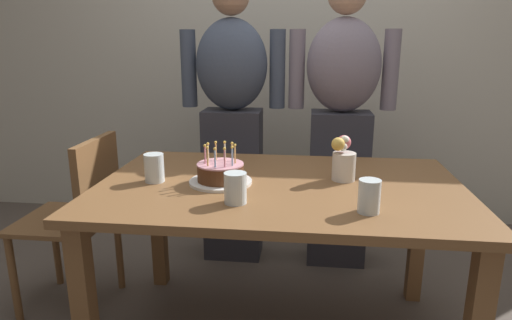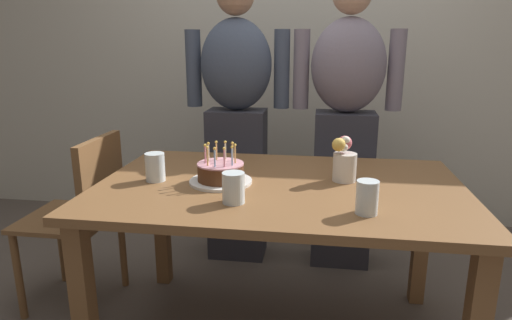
{
  "view_description": "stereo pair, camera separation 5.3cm",
  "coord_description": "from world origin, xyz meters",
  "px_view_note": "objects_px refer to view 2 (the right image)",
  "views": [
    {
      "loc": [
        0.11,
        -1.75,
        1.31
      ],
      "look_at": [
        -0.1,
        -0.01,
        0.84
      ],
      "focal_mm": 31.16,
      "sensor_mm": 36.0,
      "label": 1
    },
    {
      "loc": [
        0.16,
        -1.74,
        1.31
      ],
      "look_at": [
        -0.1,
        -0.01,
        0.84
      ],
      "focal_mm": 31.16,
      "sensor_mm": 36.0,
      "label": 2
    }
  ],
  "objects_px": {
    "water_glass_near": "(233,188)",
    "water_glass_far": "(155,167)",
    "person_man_bearded": "(237,118)",
    "person_woman_cardigan": "(346,120)",
    "dining_chair": "(85,209)",
    "flower_vase": "(344,160)",
    "birthday_cake": "(221,174)",
    "water_glass_side": "(367,197)"
  },
  "relations": [
    {
      "from": "birthday_cake",
      "to": "dining_chair",
      "type": "xyz_separation_m",
      "value": [
        -0.73,
        0.17,
        -0.26
      ]
    },
    {
      "from": "person_man_bearded",
      "to": "person_woman_cardigan",
      "type": "height_order",
      "value": "same"
    },
    {
      "from": "water_glass_far",
      "to": "person_woman_cardigan",
      "type": "height_order",
      "value": "person_woman_cardigan"
    },
    {
      "from": "water_glass_near",
      "to": "person_man_bearded",
      "type": "height_order",
      "value": "person_man_bearded"
    },
    {
      "from": "water_glass_far",
      "to": "person_man_bearded",
      "type": "distance_m",
      "value": 0.86
    },
    {
      "from": "person_woman_cardigan",
      "to": "dining_chair",
      "type": "height_order",
      "value": "person_woman_cardigan"
    },
    {
      "from": "water_glass_near",
      "to": "dining_chair",
      "type": "bearing_deg",
      "value": 154.24
    },
    {
      "from": "water_glass_near",
      "to": "dining_chair",
      "type": "height_order",
      "value": "dining_chair"
    },
    {
      "from": "water_glass_far",
      "to": "dining_chair",
      "type": "xyz_separation_m",
      "value": [
        -0.45,
        0.19,
        -0.28
      ]
    },
    {
      "from": "water_glass_near",
      "to": "water_glass_side",
      "type": "height_order",
      "value": "water_glass_side"
    },
    {
      "from": "flower_vase",
      "to": "person_woman_cardigan",
      "type": "height_order",
      "value": "person_woman_cardigan"
    },
    {
      "from": "dining_chair",
      "to": "water_glass_side",
      "type": "bearing_deg",
      "value": 71.35
    },
    {
      "from": "water_glass_far",
      "to": "water_glass_side",
      "type": "xyz_separation_m",
      "value": [
        0.85,
        -0.25,
        -0.0
      ]
    },
    {
      "from": "water_glass_near",
      "to": "person_man_bearded",
      "type": "relative_size",
      "value": 0.07
    },
    {
      "from": "flower_vase",
      "to": "person_man_bearded",
      "type": "height_order",
      "value": "person_man_bearded"
    },
    {
      "from": "water_glass_far",
      "to": "water_glass_side",
      "type": "bearing_deg",
      "value": -16.51
    },
    {
      "from": "water_glass_near",
      "to": "person_man_bearded",
      "type": "bearing_deg",
      "value": 100.21
    },
    {
      "from": "dining_chair",
      "to": "water_glass_near",
      "type": "bearing_deg",
      "value": 64.24
    },
    {
      "from": "water_glass_far",
      "to": "person_woman_cardigan",
      "type": "relative_size",
      "value": 0.07
    },
    {
      "from": "birthday_cake",
      "to": "person_man_bearded",
      "type": "bearing_deg",
      "value": 96.22
    },
    {
      "from": "flower_vase",
      "to": "water_glass_far",
      "type": "bearing_deg",
      "value": -171.68
    },
    {
      "from": "water_glass_near",
      "to": "flower_vase",
      "type": "height_order",
      "value": "flower_vase"
    },
    {
      "from": "water_glass_near",
      "to": "dining_chair",
      "type": "relative_size",
      "value": 0.13
    },
    {
      "from": "water_glass_far",
      "to": "birthday_cake",
      "type": "bearing_deg",
      "value": 2.43
    },
    {
      "from": "birthday_cake",
      "to": "water_glass_far",
      "type": "bearing_deg",
      "value": -177.57
    },
    {
      "from": "birthday_cake",
      "to": "water_glass_side",
      "type": "bearing_deg",
      "value": -24.82
    },
    {
      "from": "water_glass_far",
      "to": "person_man_bearded",
      "type": "xyz_separation_m",
      "value": [
        0.19,
        0.84,
        0.07
      ]
    },
    {
      "from": "person_man_bearded",
      "to": "dining_chair",
      "type": "xyz_separation_m",
      "value": [
        -0.64,
        -0.65,
        -0.36
      ]
    },
    {
      "from": "water_glass_far",
      "to": "flower_vase",
      "type": "xyz_separation_m",
      "value": [
        0.78,
        0.11,
        0.03
      ]
    },
    {
      "from": "person_man_bearded",
      "to": "person_woman_cardigan",
      "type": "distance_m",
      "value": 0.63
    },
    {
      "from": "flower_vase",
      "to": "water_glass_near",
      "type": "bearing_deg",
      "value": -141.13
    },
    {
      "from": "water_glass_near",
      "to": "birthday_cake",
      "type": "bearing_deg",
      "value": 113.87
    },
    {
      "from": "water_glass_near",
      "to": "water_glass_side",
      "type": "relative_size",
      "value": 0.97
    },
    {
      "from": "water_glass_far",
      "to": "person_man_bearded",
      "type": "bearing_deg",
      "value": 77.37
    },
    {
      "from": "water_glass_far",
      "to": "dining_chair",
      "type": "distance_m",
      "value": 0.56
    },
    {
      "from": "water_glass_near",
      "to": "water_glass_far",
      "type": "xyz_separation_m",
      "value": [
        -0.38,
        0.21,
        0.0
      ]
    },
    {
      "from": "birthday_cake",
      "to": "water_glass_near",
      "type": "bearing_deg",
      "value": -66.13
    },
    {
      "from": "water_glass_near",
      "to": "person_woman_cardigan",
      "type": "distance_m",
      "value": 1.14
    },
    {
      "from": "birthday_cake",
      "to": "flower_vase",
      "type": "xyz_separation_m",
      "value": [
        0.5,
        0.1,
        0.05
      ]
    },
    {
      "from": "water_glass_far",
      "to": "flower_vase",
      "type": "distance_m",
      "value": 0.79
    },
    {
      "from": "water_glass_far",
      "to": "water_glass_side",
      "type": "relative_size",
      "value": 1.01
    },
    {
      "from": "water_glass_side",
      "to": "person_man_bearded",
      "type": "xyz_separation_m",
      "value": [
        -0.66,
        1.09,
        0.08
      ]
    }
  ]
}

